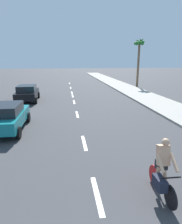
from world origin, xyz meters
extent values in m
plane|color=#38383A|center=(0.00, 20.00, 0.00)|extent=(160.00, 160.00, 0.00)
cube|color=#9E998E|center=(7.83, 22.00, 0.07)|extent=(3.60, 80.00, 0.14)
cube|color=white|center=(0.00, 4.79, 0.00)|extent=(0.16, 1.80, 0.01)
cube|color=white|center=(0.00, 8.66, 0.00)|extent=(0.16, 1.80, 0.01)
cube|color=white|center=(0.00, 13.90, 0.00)|extent=(0.16, 1.80, 0.01)
cube|color=white|center=(0.00, 18.43, 0.00)|extent=(0.16, 1.80, 0.01)
cube|color=white|center=(0.00, 21.81, 0.00)|extent=(0.16, 1.80, 0.01)
cube|color=white|center=(0.00, 24.18, 0.00)|extent=(0.16, 1.80, 0.01)
cube|color=white|center=(0.00, 28.54, 0.00)|extent=(0.16, 1.80, 0.01)
cube|color=white|center=(0.00, 34.52, 0.00)|extent=(0.16, 1.80, 0.01)
cylinder|color=black|center=(1.89, 4.01, 0.33)|extent=(0.06, 0.66, 0.66)
cylinder|color=red|center=(1.91, 5.06, 0.33)|extent=(0.06, 0.66, 0.66)
cube|color=black|center=(1.90, 4.53, 0.51)|extent=(0.05, 0.95, 0.04)
cylinder|color=black|center=(1.90, 4.74, 0.75)|extent=(0.03, 0.03, 0.48)
cube|color=black|center=(1.89, 4.09, 0.88)|extent=(0.56, 0.04, 0.03)
cube|color=tan|center=(1.90, 4.61, 1.28)|extent=(0.35, 0.32, 0.63)
sphere|color=tan|center=(1.90, 4.55, 1.71)|extent=(0.22, 0.22, 0.22)
cube|color=black|center=(1.90, 4.66, 0.95)|extent=(0.32, 0.23, 0.28)
cube|color=black|center=(1.67, 4.25, 0.63)|extent=(0.25, 0.52, 0.32)
cylinder|color=tan|center=(2.02, 4.61, 0.63)|extent=(0.12, 0.32, 0.62)
cylinder|color=tan|center=(1.78, 4.61, 0.63)|extent=(0.11, 0.20, 0.63)
cylinder|color=tan|center=(2.09, 4.34, 1.18)|extent=(0.10, 0.49, 0.41)
cylinder|color=tan|center=(1.69, 4.35, 1.18)|extent=(0.10, 0.49, 0.41)
cube|color=#14727A|center=(-4.18, 11.08, 0.69)|extent=(1.76, 4.20, 0.64)
cube|color=black|center=(-4.18, 10.87, 1.29)|extent=(1.55, 2.18, 0.56)
cylinder|color=black|center=(-5.06, 12.51, 0.32)|extent=(0.18, 0.64, 0.64)
cylinder|color=black|center=(-3.29, 12.51, 0.32)|extent=(0.18, 0.64, 0.64)
cylinder|color=black|center=(-3.29, 9.65, 0.32)|extent=(0.18, 0.64, 0.64)
cube|color=black|center=(-4.55, 19.66, 0.69)|extent=(2.03, 4.51, 0.64)
cube|color=black|center=(-4.54, 19.44, 1.29)|extent=(1.73, 2.37, 0.56)
cylinder|color=black|center=(-5.54, 21.14, 0.32)|extent=(0.20, 0.65, 0.64)
cylinder|color=black|center=(-3.67, 21.21, 0.32)|extent=(0.20, 0.65, 0.64)
cylinder|color=black|center=(-5.43, 18.12, 0.32)|extent=(0.20, 0.65, 0.64)
cylinder|color=black|center=(-3.56, 18.19, 0.32)|extent=(0.20, 0.65, 0.64)
cylinder|color=brown|center=(10.22, 28.73, 3.38)|extent=(0.32, 0.32, 6.76)
cone|color=#1E6B28|center=(10.47, 28.78, 6.61)|extent=(0.65, 1.54, 1.09)
cone|color=#1E6B28|center=(10.35, 28.95, 6.61)|extent=(1.31, 1.03, 1.24)
cone|color=#1E6B28|center=(10.17, 28.98, 6.61)|extent=(1.54, 0.76, 1.14)
cone|color=#1E6B28|center=(10.01, 28.86, 6.61)|extent=(1.01, 1.43, 1.21)
cone|color=#1E6B28|center=(10.01, 28.61, 6.61)|extent=(0.96, 1.42, 1.13)
cone|color=#1E6B28|center=(10.13, 28.50, 6.61)|extent=(1.48, 1.00, 0.91)
cone|color=#1E6B28|center=(10.38, 28.54, 6.61)|extent=(1.32, 1.24, 1.18)
camera|label=1|loc=(-0.86, -0.18, 3.93)|focal=31.25mm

